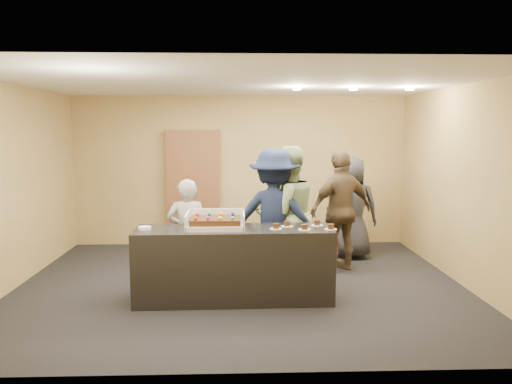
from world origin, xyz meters
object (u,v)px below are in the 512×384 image
cake_box (216,224)px  person_brown_extra (341,210)px  person_sage_man (287,214)px  person_dark_suit (352,208)px  storage_cabinet (193,188)px  sheet_cake (216,221)px  serving_counter (234,264)px  person_navy_man (274,217)px  plate_stack (145,228)px  person_server_grey (187,234)px

cake_box → person_brown_extra: 2.20m
person_sage_man → person_dark_suit: person_sage_man is taller
storage_cabinet → sheet_cake: (0.54, -3.01, -0.05)m
serving_counter → person_navy_man: person_navy_man is taller
cake_box → sheet_cake: cake_box is taller
plate_stack → person_dark_suit: size_ratio=0.09×
cake_box → plate_stack: (-0.85, -0.07, -0.03)m
plate_stack → person_brown_extra: size_ratio=0.08×
storage_cabinet → person_server_grey: storage_cabinet is taller
person_navy_man → person_brown_extra: 1.21m
cake_box → person_server_grey: person_server_grey is taller
person_brown_extra → person_dark_suit: bearing=-139.9°
person_dark_suit → plate_stack: bearing=44.1°
person_brown_extra → person_dark_suit: size_ratio=1.09×
serving_counter → sheet_cake: 0.59m
serving_counter → cake_box: 0.54m
sheet_cake → plate_stack: bearing=-176.7°
cake_box → person_sage_man: person_sage_man is taller
person_server_grey → person_dark_suit: 2.96m
person_server_grey → person_sage_man: 1.38m
person_sage_man → person_navy_man: person_sage_man is taller
cake_box → person_brown_extra: size_ratio=0.39×
plate_stack → person_dark_suit: bearing=34.4°
serving_counter → plate_stack: bearing=-178.5°
person_server_grey → person_sage_man: size_ratio=0.78×
cake_box → storage_cabinet: bearing=100.2°
serving_counter → person_navy_man: (0.55, 0.65, 0.47)m
cake_box → person_dark_suit: size_ratio=0.43×
person_sage_man → person_navy_man: size_ratio=1.02×
person_dark_suit → storage_cabinet: bearing=-11.0°
serving_counter → cake_box: cake_box is taller
cake_box → person_server_grey: bearing=130.8°
storage_cabinet → person_brown_extra: size_ratio=1.16×
sheet_cake → plate_stack: 0.85m
plate_stack → person_sage_man: size_ratio=0.08×
person_sage_man → person_brown_extra: 1.01m
person_sage_man → person_brown_extra: bearing=-173.6°
sheet_cake → person_server_grey: bearing=129.2°
person_server_grey → person_sage_man: (1.34, 0.27, 0.21)m
cake_box → person_dark_suit: 2.91m
storage_cabinet → person_sage_man: 2.70m
person_navy_man → person_brown_extra: size_ratio=1.02×
sheet_cake → person_brown_extra: (1.80, 1.28, -0.09)m
person_sage_man → person_dark_suit: size_ratio=1.13×
serving_counter → person_dark_suit: size_ratio=1.44×
storage_cabinet → person_server_grey: size_ratio=1.43×
sheet_cake → person_dark_suit: person_dark_suit is taller
serving_counter → cake_box: (-0.22, 0.03, 0.50)m
person_sage_man → person_brown_extra: person_sage_man is taller
serving_counter → person_sage_man: (0.72, 0.75, 0.49)m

